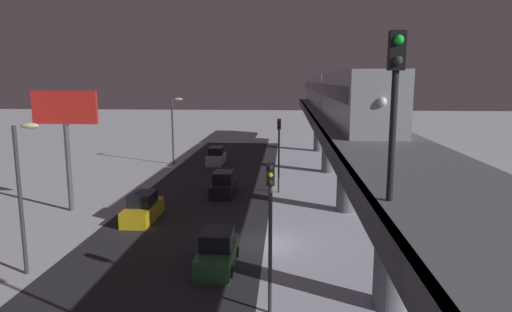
% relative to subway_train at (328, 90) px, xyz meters
% --- Properties ---
extents(ground_plane, '(240.00, 240.00, 0.00)m').
position_rel_subway_train_xyz_m(ground_plane, '(5.78, 23.67, -8.55)').
color(ground_plane, silver).
extents(avenue_asphalt, '(11.00, 86.39, 0.01)m').
position_rel_subway_train_xyz_m(avenue_asphalt, '(11.18, 23.67, -8.55)').
color(avenue_asphalt, '#28282D').
rests_on(avenue_asphalt, ground_plane).
extents(elevated_railway, '(5.00, 86.39, 6.77)m').
position_rel_subway_train_xyz_m(elevated_railway, '(0.09, 23.67, -2.73)').
color(elevated_railway, slate).
rests_on(elevated_railway, ground_plane).
extents(subway_train, '(2.94, 55.47, 3.40)m').
position_rel_subway_train_xyz_m(subway_train, '(0.00, 0.00, 0.00)').
color(subway_train, '#999EA8').
rests_on(subway_train, elevated_railway).
extents(rail_signal, '(0.36, 0.41, 4.00)m').
position_rel_subway_train_xyz_m(rail_signal, '(1.97, 38.50, 0.95)').
color(rail_signal, black).
rests_on(rail_signal, elevated_railway).
extents(sedan_green, '(1.91, 4.19, 1.97)m').
position_rel_subway_train_xyz_m(sedan_green, '(7.98, 27.23, -7.77)').
color(sedan_green, '#2D6038').
rests_on(sedan_green, ground_plane).
extents(sedan_yellow, '(1.80, 4.55, 1.97)m').
position_rel_subway_train_xyz_m(sedan_yellow, '(14.38, 19.61, -7.75)').
color(sedan_yellow, gold).
rests_on(sedan_yellow, ground_plane).
extents(sedan_black_2, '(1.80, 4.62, 1.97)m').
position_rel_subway_train_xyz_m(sedan_black_2, '(9.78, 12.11, -7.75)').
color(sedan_black_2, black).
rests_on(sedan_black_2, ground_plane).
extents(sedan_silver, '(1.80, 4.35, 1.97)m').
position_rel_subway_train_xyz_m(sedan_silver, '(12.58, -1.82, -7.75)').
color(sedan_silver, '#B2B2B7').
rests_on(sedan_silver, ground_plane).
extents(traffic_light_near, '(0.32, 0.44, 6.40)m').
position_rel_subway_train_xyz_m(traffic_light_near, '(5.08, 31.71, -4.35)').
color(traffic_light_near, '#2D2D2D').
rests_on(traffic_light_near, ground_plane).
extents(traffic_light_mid, '(0.32, 0.44, 6.40)m').
position_rel_subway_train_xyz_m(traffic_light_mid, '(5.08, 11.24, -4.35)').
color(traffic_light_mid, '#2D2D2D').
rests_on(traffic_light_mid, ground_plane).
extents(commercial_billboard, '(4.80, 0.36, 8.90)m').
position_rel_subway_train_xyz_m(commercial_billboard, '(20.47, 17.68, -1.72)').
color(commercial_billboard, '#4C4C51').
rests_on(commercial_billboard, ground_plane).
extents(street_lamp_near, '(1.35, 0.44, 7.65)m').
position_rel_subway_train_xyz_m(street_lamp_near, '(17.26, 28.67, -3.74)').
color(street_lamp_near, '#38383D').
rests_on(street_lamp_near, ground_plane).
extents(street_lamp_far, '(1.35, 0.44, 7.65)m').
position_rel_subway_train_xyz_m(street_lamp_far, '(17.26, -1.33, -3.74)').
color(street_lamp_far, '#38383D').
rests_on(street_lamp_far, ground_plane).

